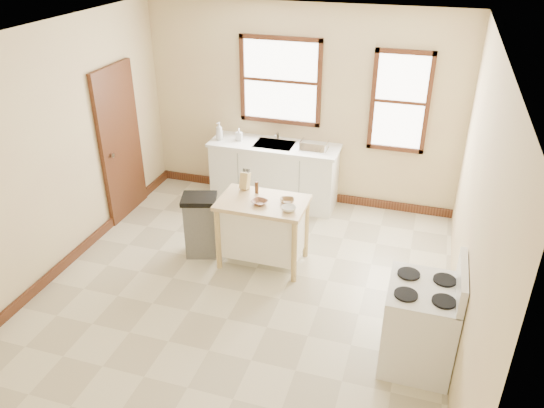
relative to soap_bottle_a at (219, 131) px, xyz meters
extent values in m
plane|color=beige|center=(1.11, -2.13, -1.05)|extent=(5.00, 5.00, 0.00)
plane|color=white|center=(1.11, -2.13, 1.75)|extent=(5.00, 5.00, 0.00)
cube|color=beige|center=(1.11, 0.37, 0.35)|extent=(4.50, 0.04, 2.80)
cube|color=beige|center=(-1.14, -2.13, 0.35)|extent=(0.04, 5.00, 2.80)
cube|color=beige|center=(3.36, -2.13, 0.35)|extent=(0.04, 5.00, 2.80)
cube|color=#381A0F|center=(-1.10, -0.83, 0.00)|extent=(0.06, 0.90, 2.10)
cube|color=#381A0F|center=(1.11, 0.34, -0.99)|extent=(4.50, 0.04, 0.12)
cube|color=#381A0F|center=(-1.11, -2.13, -0.99)|extent=(0.04, 5.00, 0.12)
cylinder|color=silver|center=(0.81, 0.25, -0.02)|extent=(0.03, 0.03, 0.22)
imported|color=#B2B2B2|center=(0.00, 0.00, 0.00)|extent=(0.13, 0.13, 0.26)
imported|color=#B2B2B2|center=(0.28, 0.06, -0.04)|extent=(0.09, 0.09, 0.18)
cylinder|color=#462813|center=(1.01, -1.31, -0.13)|extent=(0.05, 0.05, 0.15)
imported|color=brown|center=(1.13, -1.57, -0.19)|extent=(0.22, 0.22, 0.04)
imported|color=brown|center=(1.42, -1.43, -0.19)|extent=(0.21, 0.21, 0.04)
imported|color=white|center=(1.49, -1.62, -0.18)|extent=(0.18, 0.18, 0.05)
camera|label=1|loc=(2.85, -6.64, 2.67)|focal=35.00mm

